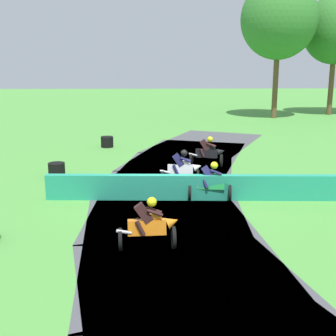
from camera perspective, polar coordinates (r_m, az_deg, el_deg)
name	(u,v)px	position (r m, az deg, el deg)	size (l,w,h in m)	color
ground_plane	(166,199)	(16.33, -0.19, -3.93)	(120.00, 120.00, 0.00)	#4C933D
track_asphalt	(194,199)	(16.35, 3.29, -3.92)	(9.37, 31.95, 0.01)	#47474C
safety_barrier	(320,188)	(17.01, 18.40, -2.35)	(0.30, 19.37, 0.90)	#239375
motorcycle_lead_black	(208,152)	(21.28, 5.03, 1.99)	(1.71, 1.03, 1.42)	black
motorcycle_chase_white	(182,168)	(18.12, 1.79, -0.01)	(1.70, 0.81, 1.42)	black
motorcycle_trailing_green	(212,182)	(16.23, 5.52, -1.77)	(1.71, 0.92, 1.43)	black
motorcycle_fourth_orange	(150,225)	(12.08, -2.29, -7.05)	(1.68, 0.77, 1.42)	black
tire_stack_near	(107,142)	(26.04, -7.59, 3.25)	(0.70, 0.70, 0.60)	black
tire_stack_mid_a	(57,170)	(19.90, -13.69, -0.22)	(0.70, 0.70, 0.60)	black
tree_far_right	(279,19)	(39.41, 13.63, 17.55)	(6.08, 6.08, 11.11)	brown
tree_mid_rise	(336,30)	(43.06, 20.14, 15.82)	(5.50, 5.50, 10.12)	brown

